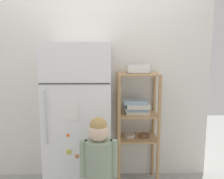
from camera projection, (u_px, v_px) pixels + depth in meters
kitchen_wall_back at (95, 90)px, 2.97m from camera, size 2.67×0.03×2.08m
refrigerator at (80, 120)px, 2.65m from camera, size 0.65×0.70×1.58m
child_standing at (99, 162)px, 2.13m from camera, size 0.32×0.23×0.98m
pantry_shelf_unit at (137, 115)px, 2.82m from camera, size 0.46×0.35×1.26m
fruit_bin at (139, 69)px, 2.75m from camera, size 0.24×0.17×0.09m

